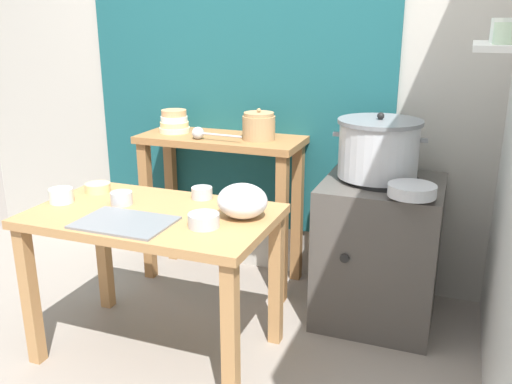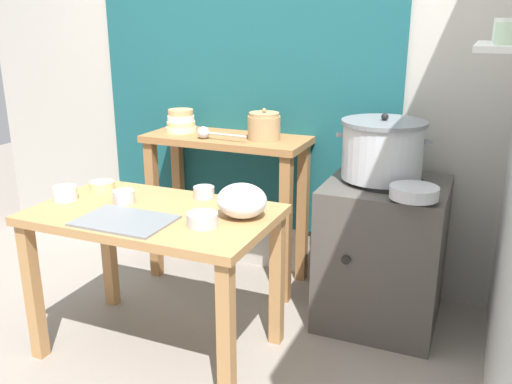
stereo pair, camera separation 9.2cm
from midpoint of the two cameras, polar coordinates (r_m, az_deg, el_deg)
The scene contains 17 objects.
ground_plane at distance 2.80m, azimuth -6.51°, elevation -16.24°, with size 9.00×9.00×0.00m, color gray.
wall_back at distance 3.30m, azimuth 3.61°, elevation 13.23°, with size 4.40×0.12×2.60m.
prep_table at distance 2.56m, azimuth -9.50°, elevation -4.25°, with size 1.10×0.66×0.72m.
back_shelf_table at distance 3.26m, azimuth -2.24°, elevation 2.02°, with size 0.96×0.40×0.90m.
stove_block at distance 2.97m, azimuth 13.87°, elevation -6.13°, with size 0.60×0.61×0.78m.
steamer_pot at distance 2.83m, azimuth 13.94°, elevation 4.32°, with size 0.47×0.42×0.33m.
clay_pot at distance 3.10m, azimuth 1.69°, elevation 6.85°, with size 0.18×0.18×0.18m.
bowl_stack_enamel at distance 3.35m, azimuth -7.02°, elevation 7.30°, with size 0.18×0.18×0.13m.
ladle at distance 3.13m, azimuth -4.43°, elevation 6.16°, with size 0.31×0.07×0.07m.
serving_tray at distance 2.41m, azimuth -12.44°, elevation -2.93°, with size 0.40×0.28×0.01m, color slate.
plastic_bag at distance 2.38m, azimuth -0.37°, elevation -0.92°, with size 0.22×0.20×0.15m, color white.
wide_pan at distance 2.58m, azimuth 17.11°, elevation -0.03°, with size 0.22×0.22×0.05m, color #B7BABF.
prep_bowl_0 at distance 2.30m, azimuth -4.46°, elevation -2.82°, with size 0.13×0.13×0.06m.
prep_bowl_1 at distance 2.65m, azimuth -12.62°, elevation -0.42°, with size 0.10×0.10×0.06m.
prep_bowl_2 at distance 2.67m, azimuth -4.42°, elevation 0.03°, with size 0.10×0.10×0.06m.
prep_bowl_3 at distance 2.87m, azimuth -14.85°, elevation 0.66°, with size 0.12×0.12×0.04m.
prep_bowl_4 at distance 2.76m, azimuth -18.35°, elevation -0.07°, with size 0.11×0.11×0.07m.
Camera 2 is at (1.23, -1.99, 1.55)m, focal length 38.45 mm.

